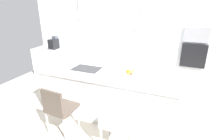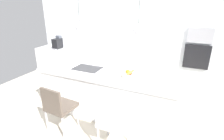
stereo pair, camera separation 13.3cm
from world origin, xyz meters
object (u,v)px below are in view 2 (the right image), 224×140
object	(u,v)px
oven	(196,57)
chair_middle	(112,121)
microwave	(200,35)
fruit_bowl	(129,75)
coffee_machine	(57,43)
chair_near	(58,106)

from	to	relation	value
oven	chair_middle	size ratio (longest dim) A/B	0.63
microwave	chair_middle	bearing A→B (deg)	-113.44
fruit_bowl	chair_middle	distance (m)	0.91
fruit_bowl	coffee_machine	xyz separation A→B (m)	(-2.76, 1.35, 0.06)
fruit_bowl	chair_near	distance (m)	1.33
fruit_bowl	chair_middle	world-z (taller)	fruit_bowl
chair_near	chair_middle	distance (m)	1.00
fruit_bowl	microwave	size ratio (longest dim) A/B	0.53
chair_middle	microwave	bearing A→B (deg)	66.56
oven	chair_near	bearing A→B (deg)	-130.17
chair_near	chair_middle	xyz separation A→B (m)	(1.00, 0.00, 0.00)
microwave	chair_near	world-z (taller)	microwave
fruit_bowl	oven	xyz separation A→B (m)	(1.09, 1.65, 0.02)
coffee_machine	chair_middle	world-z (taller)	coffee_machine
oven	fruit_bowl	bearing A→B (deg)	-123.47
oven	chair_near	xyz separation A→B (m)	(-2.06, -2.44, -0.46)
microwave	chair_middle	world-z (taller)	microwave
coffee_machine	chair_middle	size ratio (longest dim) A/B	0.43
microwave	chair_middle	xyz separation A→B (m)	(-1.06, -2.44, -0.96)
fruit_bowl	chair_middle	bearing A→B (deg)	-87.83
microwave	chair_middle	distance (m)	2.83
fruit_bowl	coffee_machine	size ratio (longest dim) A/B	0.75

